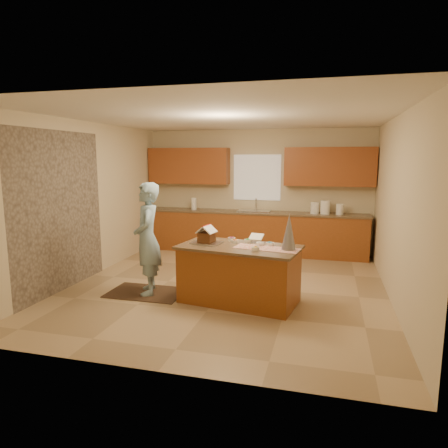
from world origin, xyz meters
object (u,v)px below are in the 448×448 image
(tinsel_tree, at_px, (289,232))
(boy, at_px, (147,239))
(island_base, at_px, (239,275))
(gingerbread_house, at_px, (207,236))

(tinsel_tree, height_order, boy, boy)
(island_base, xyz_separation_m, gingerbread_house, (-0.50, 0.03, 0.55))
(island_base, distance_m, boy, 1.51)
(boy, relative_size, gingerbread_house, 5.89)
(tinsel_tree, distance_m, boy, 2.15)
(tinsel_tree, xyz_separation_m, gingerbread_house, (-1.21, 0.10, -0.13))
(island_base, height_order, gingerbread_house, gingerbread_house)
(boy, bearing_deg, gingerbread_house, 68.52)
(tinsel_tree, bearing_deg, boy, 178.00)
(island_base, xyz_separation_m, boy, (-1.43, 0.01, 0.47))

